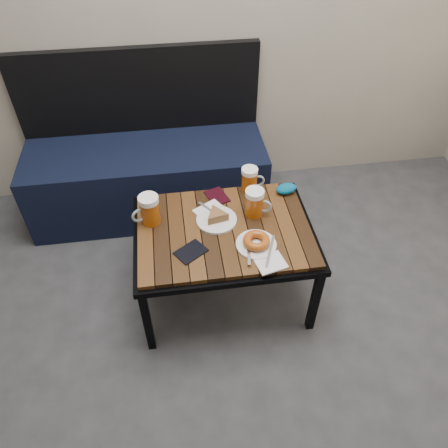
{
  "coord_description": "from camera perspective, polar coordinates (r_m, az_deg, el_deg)",
  "views": [
    {
      "loc": [
        -0.0,
        -0.42,
        1.89
      ],
      "look_at": [
        0.2,
        1.01,
        0.5
      ],
      "focal_mm": 35.0,
      "sensor_mm": 36.0,
      "label": 1
    }
  ],
  "objects": [
    {
      "name": "napkin_left",
      "position": [
        2.09,
        -1.6,
        1.52
      ],
      "size": [
        0.19,
        0.19,
        0.01
      ],
      "rotation": [
        0.0,
        0.0,
        0.53
      ],
      "color": "white",
      "rests_on": "cafe_table"
    },
    {
      "name": "beer_mug_centre",
      "position": [
        2.19,
        3.39,
        5.83
      ],
      "size": [
        0.12,
        0.08,
        0.13
      ],
      "rotation": [
        0.0,
        0.0,
        -0.04
      ],
      "color": "#A3490D",
      "rests_on": "cafe_table"
    },
    {
      "name": "cafe_table",
      "position": [
        2.05,
        -0.0,
        -1.45
      ],
      "size": [
        0.84,
        0.62,
        0.47
      ],
      "color": "black",
      "rests_on": "ground"
    },
    {
      "name": "plate_pie",
      "position": [
        2.04,
        -0.99,
        0.86
      ],
      "size": [
        0.19,
        0.19,
        0.05
      ],
      "color": "white",
      "rests_on": "cafe_table"
    },
    {
      "name": "napkin_right",
      "position": [
        1.88,
        6.08,
        -5.06
      ],
      "size": [
        0.14,
        0.13,
        0.01
      ],
      "rotation": [
        0.0,
        0.0,
        0.23
      ],
      "color": "white",
      "rests_on": "cafe_table"
    },
    {
      "name": "knit_pouch",
      "position": [
        2.22,
        8.13,
        4.6
      ],
      "size": [
        0.12,
        0.09,
        0.05
      ],
      "primitive_type": "ellipsoid",
      "rotation": [
        0.0,
        0.0,
        0.23
      ],
      "color": "#054C89",
      "rests_on": "cafe_table"
    },
    {
      "name": "beer_mug_right",
      "position": [
        2.05,
        4.05,
        2.81
      ],
      "size": [
        0.14,
        0.11,
        0.14
      ],
      "rotation": [
        0.0,
        0.0,
        -0.38
      ],
      "color": "#A3490D",
      "rests_on": "cafe_table"
    },
    {
      "name": "passport_navy",
      "position": [
        1.92,
        -4.37,
        -3.63
      ],
      "size": [
        0.16,
        0.15,
        0.01
      ],
      "primitive_type": "cube",
      "rotation": [
        0.0,
        0.0,
        -0.98
      ],
      "color": "black",
      "rests_on": "cafe_table"
    },
    {
      "name": "plate_bagel",
      "position": [
        1.94,
        4.24,
        -2.41
      ],
      "size": [
        0.18,
        0.23,
        0.05
      ],
      "color": "white",
      "rests_on": "cafe_table"
    },
    {
      "name": "bench",
      "position": [
        2.72,
        -9.92,
        6.77
      ],
      "size": [
        1.4,
        0.5,
        0.95
      ],
      "color": "black",
      "rests_on": "ground"
    },
    {
      "name": "passport_burgundy",
      "position": [
        2.19,
        -0.92,
        3.62
      ],
      "size": [
        0.13,
        0.15,
        0.01
      ],
      "primitive_type": "cube",
      "rotation": [
        0.0,
        0.0,
        0.34
      ],
      "color": "black",
      "rests_on": "cafe_table"
    },
    {
      "name": "beer_mug_left",
      "position": [
        2.03,
        -9.75,
        1.85
      ],
      "size": [
        0.14,
        0.11,
        0.15
      ],
      "rotation": [
        0.0,
        0.0,
        3.49
      ],
      "color": "#A3490D",
      "rests_on": "cafe_table"
    }
  ]
}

